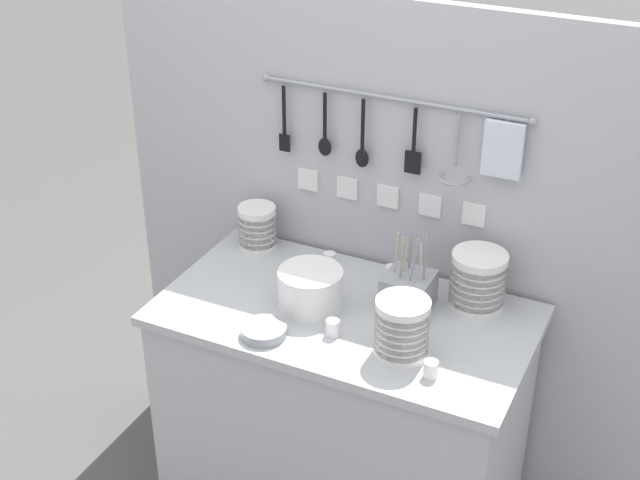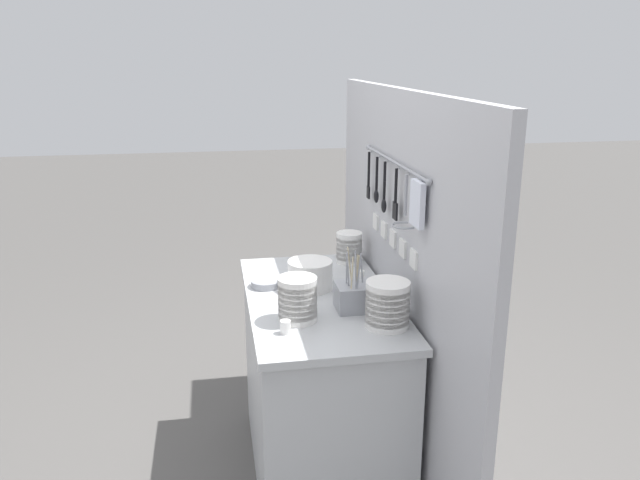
{
  "view_description": "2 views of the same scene",
  "coord_description": "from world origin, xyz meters",
  "px_view_note": "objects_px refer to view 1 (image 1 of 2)",
  "views": [
    {
      "loc": [
        0.89,
        -2.0,
        2.34
      ],
      "look_at": [
        -0.07,
        -0.02,
        1.1
      ],
      "focal_mm": 50.0,
      "sensor_mm": 36.0,
      "label": 1
    },
    {
      "loc": [
        2.41,
        -0.42,
        1.85
      ],
      "look_at": [
        -0.04,
        0.01,
        1.1
      ],
      "focal_mm": 35.0,
      "sensor_mm": 36.0,
      "label": 2
    }
  ],
  "objects_px": {
    "plate_stack": "(310,289)",
    "cup_edge_near": "(431,369)",
    "bowl_stack_back_corner": "(402,328)",
    "cup_edge_far": "(391,273)",
    "steel_mixing_bowl": "(264,331)",
    "cup_by_caddy": "(333,328)",
    "cup_back_right": "(330,260)",
    "bowl_stack_short_front": "(478,280)",
    "cutlery_caddy": "(408,290)",
    "bowl_stack_tall_left": "(257,228)"
  },
  "relations": [
    {
      "from": "cup_back_right",
      "to": "cutlery_caddy",
      "type": "bearing_deg",
      "value": -18.44
    },
    {
      "from": "bowl_stack_short_front",
      "to": "bowl_stack_back_corner",
      "type": "distance_m",
      "value": 0.34
    },
    {
      "from": "bowl_stack_back_corner",
      "to": "cup_back_right",
      "type": "distance_m",
      "value": 0.51
    },
    {
      "from": "bowl_stack_back_corner",
      "to": "cup_by_caddy",
      "type": "height_order",
      "value": "bowl_stack_back_corner"
    },
    {
      "from": "bowl_stack_short_front",
      "to": "cutlery_caddy",
      "type": "relative_size",
      "value": 0.68
    },
    {
      "from": "bowl_stack_back_corner",
      "to": "cup_back_right",
      "type": "bearing_deg",
      "value": 138.11
    },
    {
      "from": "cutlery_caddy",
      "to": "cup_back_right",
      "type": "height_order",
      "value": "cutlery_caddy"
    },
    {
      "from": "steel_mixing_bowl",
      "to": "cup_back_right",
      "type": "xyz_separation_m",
      "value": [
        0.01,
        0.42,
        0.01
      ]
    },
    {
      "from": "bowl_stack_tall_left",
      "to": "steel_mixing_bowl",
      "type": "distance_m",
      "value": 0.51
    },
    {
      "from": "cutlery_caddy",
      "to": "cup_by_caddy",
      "type": "relative_size",
      "value": 5.23
    },
    {
      "from": "bowl_stack_tall_left",
      "to": "cup_back_right",
      "type": "xyz_separation_m",
      "value": [
        0.27,
        -0.01,
        -0.05
      ]
    },
    {
      "from": "plate_stack",
      "to": "cup_edge_near",
      "type": "xyz_separation_m",
      "value": [
        0.43,
        -0.16,
        -0.04
      ]
    },
    {
      "from": "bowl_stack_back_corner",
      "to": "cutlery_caddy",
      "type": "height_order",
      "value": "cutlery_caddy"
    },
    {
      "from": "bowl_stack_tall_left",
      "to": "cup_by_caddy",
      "type": "xyz_separation_m",
      "value": [
        0.44,
        -0.34,
        -0.05
      ]
    },
    {
      "from": "bowl_stack_tall_left",
      "to": "cup_edge_near",
      "type": "relative_size",
      "value": 3.04
    },
    {
      "from": "plate_stack",
      "to": "steel_mixing_bowl",
      "type": "relative_size",
      "value": 1.47
    },
    {
      "from": "cutlery_caddy",
      "to": "cup_edge_far",
      "type": "xyz_separation_m",
      "value": [
        -0.1,
        0.11,
        -0.03
      ]
    },
    {
      "from": "cup_by_caddy",
      "to": "cup_edge_far",
      "type": "relative_size",
      "value": 1.0
    },
    {
      "from": "steel_mixing_bowl",
      "to": "cup_back_right",
      "type": "height_order",
      "value": "cup_back_right"
    },
    {
      "from": "cutlery_caddy",
      "to": "plate_stack",
      "type": "bearing_deg",
      "value": -152.68
    },
    {
      "from": "cup_back_right",
      "to": "cup_edge_far",
      "type": "relative_size",
      "value": 1.0
    },
    {
      "from": "plate_stack",
      "to": "cutlery_caddy",
      "type": "height_order",
      "value": "cutlery_caddy"
    },
    {
      "from": "bowl_stack_short_front",
      "to": "plate_stack",
      "type": "distance_m",
      "value": 0.49
    },
    {
      "from": "bowl_stack_tall_left",
      "to": "cup_edge_far",
      "type": "xyz_separation_m",
      "value": [
        0.47,
        0.0,
        -0.05
      ]
    },
    {
      "from": "cutlery_caddy",
      "to": "cup_by_caddy",
      "type": "height_order",
      "value": "cutlery_caddy"
    },
    {
      "from": "plate_stack",
      "to": "cup_edge_near",
      "type": "height_order",
      "value": "plate_stack"
    },
    {
      "from": "cup_back_right",
      "to": "cup_edge_near",
      "type": "xyz_separation_m",
      "value": [
        0.48,
        -0.4,
        0.0
      ]
    },
    {
      "from": "bowl_stack_short_front",
      "to": "cup_edge_near",
      "type": "xyz_separation_m",
      "value": [
        -0.01,
        -0.38,
        -0.06
      ]
    },
    {
      "from": "plate_stack",
      "to": "cup_edge_far",
      "type": "bearing_deg",
      "value": 57.22
    },
    {
      "from": "cup_edge_far",
      "to": "bowl_stack_tall_left",
      "type": "bearing_deg",
      "value": -179.58
    },
    {
      "from": "bowl_stack_back_corner",
      "to": "cup_by_caddy",
      "type": "bearing_deg",
      "value": -179.88
    },
    {
      "from": "bowl_stack_back_corner",
      "to": "plate_stack",
      "type": "height_order",
      "value": "bowl_stack_back_corner"
    },
    {
      "from": "bowl_stack_back_corner",
      "to": "cup_by_caddy",
      "type": "distance_m",
      "value": 0.22
    },
    {
      "from": "steel_mixing_bowl",
      "to": "cup_back_right",
      "type": "relative_size",
      "value": 2.66
    },
    {
      "from": "plate_stack",
      "to": "cup_edge_far",
      "type": "height_order",
      "value": "plate_stack"
    },
    {
      "from": "bowl_stack_back_corner",
      "to": "cup_by_caddy",
      "type": "relative_size",
      "value": 3.49
    },
    {
      "from": "bowl_stack_tall_left",
      "to": "plate_stack",
      "type": "relative_size",
      "value": 0.78
    },
    {
      "from": "cup_edge_near",
      "to": "cup_edge_far",
      "type": "bearing_deg",
      "value": 124.06
    },
    {
      "from": "cup_edge_far",
      "to": "steel_mixing_bowl",
      "type": "bearing_deg",
      "value": -116.1
    },
    {
      "from": "cup_edge_near",
      "to": "cutlery_caddy",
      "type": "bearing_deg",
      "value": 120.99
    },
    {
      "from": "plate_stack",
      "to": "steel_mixing_bowl",
      "type": "distance_m",
      "value": 0.2
    },
    {
      "from": "cutlery_caddy",
      "to": "cup_back_right",
      "type": "xyz_separation_m",
      "value": [
        -0.31,
        0.1,
        -0.03
      ]
    },
    {
      "from": "bowl_stack_back_corner",
      "to": "cup_edge_far",
      "type": "distance_m",
      "value": 0.39
    },
    {
      "from": "cup_by_caddy",
      "to": "cup_edge_near",
      "type": "relative_size",
      "value": 1.0
    },
    {
      "from": "plate_stack",
      "to": "cup_back_right",
      "type": "distance_m",
      "value": 0.24
    },
    {
      "from": "cup_back_right",
      "to": "cup_by_caddy",
      "type": "xyz_separation_m",
      "value": [
        0.17,
        -0.34,
        0.0
      ]
    },
    {
      "from": "bowl_stack_tall_left",
      "to": "cup_back_right",
      "type": "distance_m",
      "value": 0.27
    },
    {
      "from": "cup_back_right",
      "to": "bowl_stack_tall_left",
      "type": "bearing_deg",
      "value": 178.29
    },
    {
      "from": "cup_edge_far",
      "to": "cup_by_caddy",
      "type": "bearing_deg",
      "value": -96.36
    },
    {
      "from": "bowl_stack_short_front",
      "to": "cup_by_caddy",
      "type": "height_order",
      "value": "bowl_stack_short_front"
    }
  ]
}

